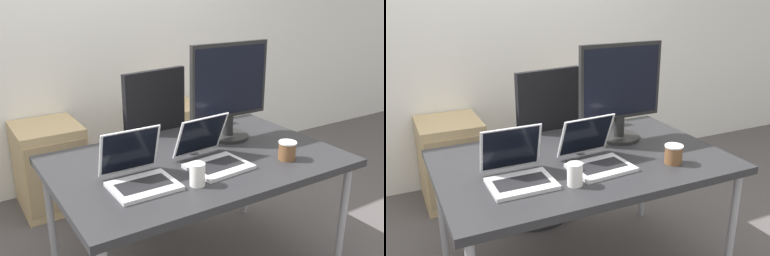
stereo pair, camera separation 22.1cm
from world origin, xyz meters
The scene contains 11 objects.
wall_back centered at (0.00, 1.55, 1.30)m, with size 10.00×0.05×2.60m.
desk centered at (0.00, 0.00, 0.68)m, with size 1.48×0.96×0.73m.
office_chair centered at (0.01, 0.73, 0.42)m, with size 0.56×0.59×1.10m.
cabinet_left centered at (-0.48, 1.27, 0.32)m, with size 0.45×0.50×0.63m.
cabinet_right centered at (0.57, 1.27, 0.32)m, with size 0.45×0.50×0.63m.
laptop_left centered at (-0.39, -0.12, 0.78)m, with size 0.29×0.30×0.24m.
laptop_right centered at (0.02, -0.12, 0.78)m, with size 0.31×0.34×0.23m.
monitor centered at (0.32, 0.17, 1.01)m, with size 0.51×0.24×0.56m.
mouse centered at (0.01, 0.07, 0.74)m, with size 0.04×0.06×0.03m.
coffee_cup_white centered at (-0.17, -0.27, 0.78)m, with size 0.07×0.07×0.11m.
coffee_cup_brown centered at (0.38, -0.26, 0.78)m, with size 0.09×0.09×0.10m.
Camera 2 is at (-0.91, -1.84, 1.59)m, focal length 40.00 mm.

